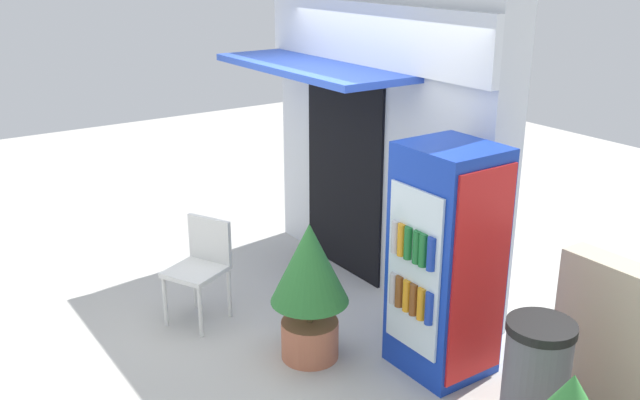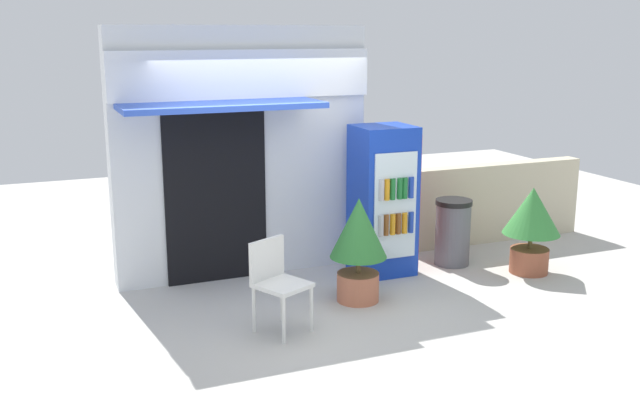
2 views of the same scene
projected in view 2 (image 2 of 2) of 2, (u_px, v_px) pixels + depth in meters
name	position (u px, v px, depth m)	size (l,w,h in m)	color
ground	(306.00, 313.00, 7.36)	(16.00, 16.00, 0.00)	beige
storefront_building	(240.00, 149.00, 8.27)	(2.95, 1.12, 2.86)	silver
drink_cooler	(384.00, 200.00, 8.43)	(0.68, 0.66, 1.74)	#1438B2
plastic_chair	(276.00, 278.00, 6.84)	(0.58, 0.59, 0.88)	silver
potted_plant_near_shop	(358.00, 240.00, 7.56)	(0.60, 0.60, 1.12)	#BC6B4C
potted_plant_curbside	(532.00, 221.00, 8.46)	(0.67, 0.67, 1.03)	#995138
trash_bin	(453.00, 232.00, 8.82)	(0.44, 0.44, 0.81)	#595960
stone_boundary_wall	(491.00, 203.00, 9.80)	(2.74, 0.23, 1.06)	beige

